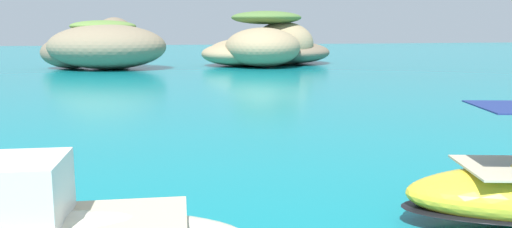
# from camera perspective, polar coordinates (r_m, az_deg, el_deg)

# --- Properties ---
(islet_large) EXTENTS (25.20, 24.84, 8.45)m
(islet_large) POSITION_cam_1_polar(r_m,az_deg,el_deg) (81.76, 0.97, 7.29)
(islet_large) COLOR #756651
(islet_large) RESTS_ON ground
(islet_small) EXTENTS (21.22, 19.32, 7.36)m
(islet_small) POSITION_cam_1_polar(r_m,az_deg,el_deg) (77.61, -16.47, 7.27)
(islet_small) COLOR #84755B
(islet_small) RESTS_ON ground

